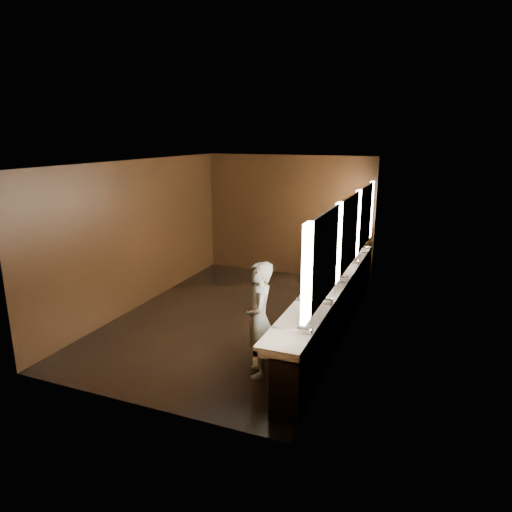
# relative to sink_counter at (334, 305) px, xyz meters

# --- Properties ---
(floor) EXTENTS (6.00, 6.00, 0.00)m
(floor) POSITION_rel_sink_counter_xyz_m (-1.79, 0.00, -0.50)
(floor) COLOR black
(floor) RESTS_ON ground
(ceiling) EXTENTS (4.00, 6.00, 0.02)m
(ceiling) POSITION_rel_sink_counter_xyz_m (-1.79, 0.00, 2.30)
(ceiling) COLOR #2D2D2B
(ceiling) RESTS_ON wall_back
(wall_back) EXTENTS (4.00, 0.02, 2.80)m
(wall_back) POSITION_rel_sink_counter_xyz_m (-1.79, 3.00, 0.90)
(wall_back) COLOR black
(wall_back) RESTS_ON floor
(wall_front) EXTENTS (4.00, 0.02, 2.80)m
(wall_front) POSITION_rel_sink_counter_xyz_m (-1.79, -3.00, 0.90)
(wall_front) COLOR black
(wall_front) RESTS_ON floor
(wall_left) EXTENTS (0.02, 6.00, 2.80)m
(wall_left) POSITION_rel_sink_counter_xyz_m (-3.79, 0.00, 0.90)
(wall_left) COLOR black
(wall_left) RESTS_ON floor
(wall_right) EXTENTS (0.02, 6.00, 2.80)m
(wall_right) POSITION_rel_sink_counter_xyz_m (0.21, 0.00, 0.90)
(wall_right) COLOR black
(wall_right) RESTS_ON floor
(sink_counter) EXTENTS (0.55, 5.40, 1.01)m
(sink_counter) POSITION_rel_sink_counter_xyz_m (0.00, 0.00, 0.00)
(sink_counter) COLOR black
(sink_counter) RESTS_ON floor
(mirror_band) EXTENTS (0.06, 5.03, 1.15)m
(mirror_band) POSITION_rel_sink_counter_xyz_m (0.19, -0.00, 1.25)
(mirror_band) COLOR #FDE4C7
(mirror_band) RESTS_ON wall_right
(person) EXTENTS (0.59, 0.70, 1.62)m
(person) POSITION_rel_sink_counter_xyz_m (-0.65, -1.72, 0.31)
(person) COLOR #9BC1E7
(person) RESTS_ON floor
(trash_bin) EXTENTS (0.47, 0.47, 0.55)m
(trash_bin) POSITION_rel_sink_counter_xyz_m (-0.22, -0.14, -0.22)
(trash_bin) COLOR black
(trash_bin) RESTS_ON floor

